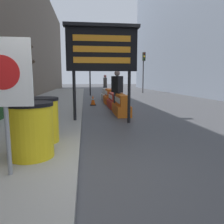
{
  "coord_description": "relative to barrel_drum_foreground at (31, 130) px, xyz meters",
  "views": [
    {
      "loc": [
        0.12,
        -3.14,
        1.47
      ],
      "look_at": [
        0.9,
        3.1,
        0.51
      ],
      "focal_mm": 35.0,
      "sensor_mm": 36.0,
      "label": 1
    }
  ],
  "objects": [
    {
      "name": "bare_tree",
      "position": [
        -2.21,
        7.85,
        1.07
      ],
      "size": [
        1.48,
        1.45,
        3.12
      ],
      "color": "#4C3D2D",
      "rests_on": "sidewalk_left"
    },
    {
      "name": "jersey_barrier_white",
      "position": [
        2.41,
        11.7,
        -0.26
      ],
      "size": [
        0.54,
        2.09,
        0.78
      ],
      "color": "silver",
      "rests_on": "ground_plane"
    },
    {
      "name": "traffic_light_far_side",
      "position": [
        6.96,
        18.42,
        2.38
      ],
      "size": [
        0.28,
        0.45,
        4.13
      ],
      "color": "#2D2D30",
      "rests_on": "ground_plane"
    },
    {
      "name": "jersey_barrier_orange_near",
      "position": [
        2.41,
        5.09,
        -0.24
      ],
      "size": [
        0.55,
        1.82,
        0.84
      ],
      "color": "orange",
      "rests_on": "ground_plane"
    },
    {
      "name": "traffic_light_near_curb",
      "position": [
        1.42,
        15.72,
        2.23
      ],
      "size": [
        0.28,
        0.45,
        3.9
      ],
      "color": "#2D2D30",
      "rests_on": "ground_plane"
    },
    {
      "name": "jersey_barrier_orange_far",
      "position": [
        2.41,
        9.34,
        -0.23
      ],
      "size": [
        0.65,
        1.6,
        0.86
      ],
      "color": "orange",
      "rests_on": "ground_plane"
    },
    {
      "name": "barrel_drum_foreground",
      "position": [
        0.0,
        0.0,
        0.0
      ],
      "size": [
        0.78,
        0.78,
        0.95
      ],
      "color": "yellow",
      "rests_on": "sidewalk_left"
    },
    {
      "name": "pedestrian_passerby",
      "position": [
        2.34,
        5.69,
        0.48
      ],
      "size": [
        0.48,
        0.56,
        1.83
      ],
      "rotation": [
        0.0,
        0.0,
        2.08
      ],
      "color": "#333338",
      "rests_on": "ground_plane"
    },
    {
      "name": "traffic_cone_mid",
      "position": [
        3.78,
        12.79,
        -0.34
      ],
      "size": [
        0.31,
        0.31,
        0.55
      ],
      "color": "black",
      "rests_on": "ground_plane"
    },
    {
      "name": "pedestrian_worker",
      "position": [
        2.65,
        14.62,
        0.46
      ],
      "size": [
        0.35,
        0.51,
        1.81
      ],
      "rotation": [
        0.0,
        0.0,
        4.58
      ],
      "color": "#333338",
      "rests_on": "ground_plane"
    },
    {
      "name": "message_board",
      "position": [
        1.49,
        3.35,
        1.78
      ],
      "size": [
        2.37,
        0.36,
        3.15
      ],
      "color": "black",
      "rests_on": "ground_plane"
    },
    {
      "name": "building_left_facade",
      "position": [
        -3.09,
        9.16,
        4.6
      ],
      "size": [
        0.4,
        50.4,
        10.41
      ],
      "color": "brown",
      "rests_on": "ground_plane"
    },
    {
      "name": "jersey_barrier_red_striped",
      "position": [
        2.41,
        7.34,
        -0.28
      ],
      "size": [
        0.58,
        1.89,
        0.75
      ],
      "color": "red",
      "rests_on": "ground_plane"
    },
    {
      "name": "warning_sign",
      "position": [
        -0.14,
        -0.71,
        0.83
      ],
      "size": [
        0.75,
        0.08,
        1.87
      ],
      "color": "gray",
      "rests_on": "sidewalk_left"
    },
    {
      "name": "barrel_drum_middle",
      "position": [
        -0.02,
        0.93,
        0.0
      ],
      "size": [
        0.78,
        0.78,
        0.95
      ],
      "color": "yellow",
      "rests_on": "sidewalk_left"
    },
    {
      "name": "ground_plane",
      "position": [
        0.8,
        -0.64,
        -0.61
      ],
      "size": [
        120.0,
        120.0,
        0.0
      ],
      "primitive_type": "plane",
      "color": "#3F3F42"
    },
    {
      "name": "traffic_cone_near",
      "position": [
        1.38,
        8.48,
        -0.32
      ],
      "size": [
        0.33,
        0.33,
        0.58
      ],
      "color": "black",
      "rests_on": "ground_plane"
    }
  ]
}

